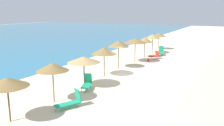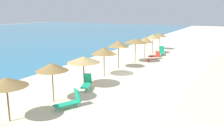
% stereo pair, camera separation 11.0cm
% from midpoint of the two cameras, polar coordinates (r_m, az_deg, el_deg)
% --- Properties ---
extents(ground_plane, '(160.00, 160.00, 0.00)m').
position_cam_midpoint_polar(ground_plane, '(23.17, 3.30, -2.71)').
color(ground_plane, beige).
extents(beach_umbrella_1, '(2.29, 2.29, 2.47)m').
position_cam_midpoint_polar(beach_umbrella_1, '(14.10, -23.12, -4.07)').
color(beach_umbrella_1, brown).
rests_on(beach_umbrella_1, ground_plane).
extents(beach_umbrella_2, '(2.11, 2.11, 2.64)m').
position_cam_midpoint_polar(beach_umbrella_2, '(16.18, -13.56, -0.89)').
color(beach_umbrella_2, brown).
rests_on(beach_umbrella_2, ground_plane).
extents(beach_umbrella_3, '(2.56, 2.56, 2.46)m').
position_cam_midpoint_polar(beach_umbrella_3, '(19.00, -6.45, 0.81)').
color(beach_umbrella_3, brown).
rests_on(beach_umbrella_3, ground_plane).
extents(beach_umbrella_4, '(2.33, 2.33, 2.67)m').
position_cam_midpoint_polar(beach_umbrella_4, '(22.13, -1.72, 2.86)').
color(beach_umbrella_4, brown).
rests_on(beach_umbrella_4, ground_plane).
extents(beach_umbrella_5, '(2.19, 2.19, 2.91)m').
position_cam_midpoint_polar(beach_umbrella_5, '(25.11, 1.65, 4.48)').
color(beach_umbrella_5, brown).
rests_on(beach_umbrella_5, ground_plane).
extents(beach_umbrella_6, '(2.68, 2.68, 2.79)m').
position_cam_midpoint_polar(beach_umbrella_6, '(28.20, 5.57, 5.16)').
color(beach_umbrella_6, brown).
rests_on(beach_umbrella_6, ground_plane).
extents(beach_umbrella_7, '(1.94, 1.94, 2.62)m').
position_cam_midpoint_polar(beach_umbrella_7, '(31.43, 7.78, 5.36)').
color(beach_umbrella_7, brown).
rests_on(beach_umbrella_7, ground_plane).
extents(beach_umbrella_8, '(2.16, 2.16, 2.69)m').
position_cam_midpoint_polar(beach_umbrella_8, '(34.66, 9.59, 6.11)').
color(beach_umbrella_8, brown).
rests_on(beach_umbrella_8, ground_plane).
extents(beach_umbrella_9, '(2.16, 2.16, 2.53)m').
position_cam_midpoint_polar(beach_umbrella_9, '(38.30, 11.04, 6.43)').
color(beach_umbrella_9, brown).
rests_on(beach_umbrella_9, ground_plane).
extents(lounge_chair_0, '(1.62, 1.16, 1.14)m').
position_cam_midpoint_polar(lounge_chair_0, '(18.99, -5.75, -4.63)').
color(lounge_chair_0, '#199972').
rests_on(lounge_chair_0, ground_plane).
extents(lounge_chair_1, '(1.75, 1.27, 1.13)m').
position_cam_midpoint_polar(lounge_chair_1, '(15.59, -9.50, -8.74)').
color(lounge_chair_1, '#199972').
rests_on(lounge_chair_1, ground_plane).
extents(lounge_chair_2, '(1.73, 1.10, 1.17)m').
position_cam_midpoint_polar(lounge_chair_2, '(33.92, 11.56, 2.64)').
color(lounge_chair_2, '#199972').
rests_on(lounge_chair_2, ground_plane).
extents(lounge_chair_3, '(1.50, 1.27, 0.99)m').
position_cam_midpoint_polar(lounge_chair_3, '(30.92, 10.02, 1.73)').
color(lounge_chair_3, red).
rests_on(lounge_chair_3, ground_plane).
extents(beach_ball, '(0.31, 0.31, 0.31)m').
position_cam_midpoint_polar(beach_ball, '(29.27, 8.56, 0.62)').
color(beach_ball, red).
rests_on(beach_ball, ground_plane).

